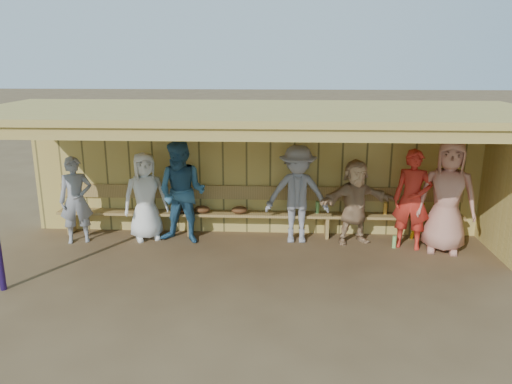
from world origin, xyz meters
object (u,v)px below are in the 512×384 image
player_c (182,192)px  player_e (297,194)px  player_h (447,196)px  bench (258,208)px  player_f (355,202)px  player_g (412,200)px  player_a (76,200)px  player_b (145,196)px

player_c → player_e: player_c is taller
player_h → bench: size_ratio=0.26×
player_c → player_f: size_ratio=1.21×
player_f → player_g: player_g is taller
player_a → player_e: 3.99m
player_b → player_e: bearing=-24.1°
player_f → player_h: 1.55m
player_e → bench: 0.86m
player_e → player_f: player_e is taller
player_h → player_b: bearing=-169.2°
player_f → bench: player_f is taller
player_e → player_h: 2.56m
player_a → player_e: (3.98, 0.22, 0.10)m
player_f → player_g: size_ratio=0.87×
player_e → player_a: bearing=-177.6°
player_a → player_h: (6.52, -0.11, 0.19)m
bench → player_f: bearing=-9.9°
player_f → player_c: bearing=165.8°
player_c → player_e: size_ratio=1.05×
player_e → player_h: size_ratio=0.91×
bench → player_b: bearing=-171.5°
player_g → bench: player_g is taller
player_c → player_b: bearing=-178.0°
player_b → player_g: bearing=-26.5°
player_b → player_c: 0.73m
player_c → player_f: 3.11m
player_a → player_h: 6.52m
player_b → player_f: player_b is taller
player_g → player_e: bearing=-167.3°
player_b → player_h: (5.31, -0.33, 0.17)m
player_e → player_b: bearing=179.3°
player_a → player_b: bearing=-9.8°
player_b → player_h: bearing=-27.7°
player_c → bench: bearing=30.0°
player_a → player_b: size_ratio=0.97×
player_a → player_c: (1.91, 0.09, 0.14)m
player_a → player_c: 1.92m
player_b → player_f: size_ratio=1.06×
player_h → player_e: bearing=-173.1°
player_a → player_g: bearing=-20.0°
bench → player_a: bearing=-170.8°
player_g → player_a: bearing=-161.2°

